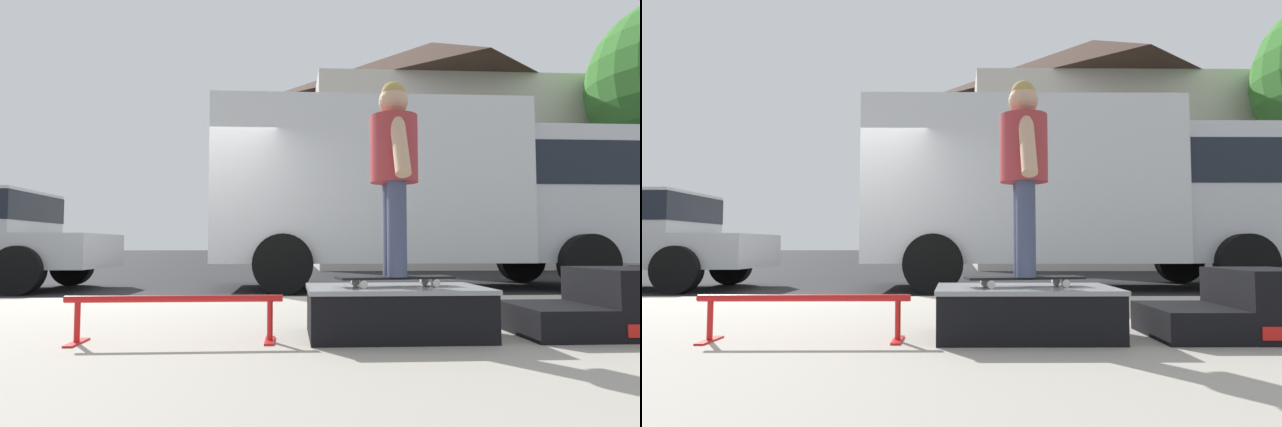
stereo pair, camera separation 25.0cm
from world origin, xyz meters
The scene contains 9 objects.
ground_plane centered at (0.00, 0.00, 0.00)m, with size 140.00×140.00×0.00m, color black.
sidewalk_slab centered at (0.00, -3.00, 0.06)m, with size 50.00×5.00×0.12m, color #A8A093.
skate_box centered at (2.15, -3.23, 0.30)m, with size 1.17×0.72×0.33m.
kicker_ramp centered at (3.58, -3.23, 0.31)m, with size 1.03×0.71×0.45m.
grind_rail centered at (0.73, -3.37, 0.34)m, with size 1.34×0.28×0.29m.
skateboard centered at (2.14, -3.26, 0.51)m, with size 0.80×0.33×0.07m.
skater_kid centered at (2.14, -3.26, 1.29)m, with size 0.32×0.68×1.31m.
box_truck centered at (3.71, 2.20, 1.70)m, with size 6.91×2.63×3.05m.
house_behind centered at (6.78, 12.02, 4.24)m, with size 9.54×8.22×8.40m.
Camera 2 is at (1.70, -6.66, 0.72)m, focal length 28.92 mm.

